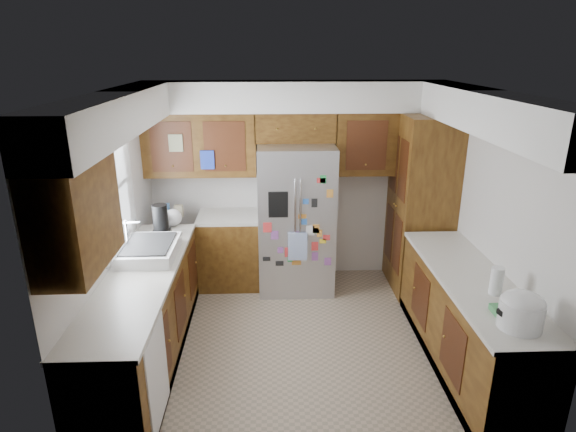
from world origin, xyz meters
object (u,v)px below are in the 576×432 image
object	(u,v)px
pantry	(421,205)
rice_cooker	(522,310)
paper_towel	(497,281)
fridge	(296,218)

from	to	relation	value
pantry	rice_cooker	world-z (taller)	pantry
rice_cooker	paper_towel	xyz separation A→B (m)	(0.05, 0.51, -0.03)
pantry	fridge	world-z (taller)	pantry
fridge	paper_towel	bearing A→B (deg)	-52.24
pantry	fridge	bearing A→B (deg)	177.94
pantry	paper_towel	size ratio (longest dim) A/B	9.05
rice_cooker	paper_towel	world-z (taller)	rice_cooker
pantry	fridge	size ratio (longest dim) A/B	1.19
fridge	rice_cooker	bearing A→B (deg)	-59.09
paper_towel	rice_cooker	bearing A→B (deg)	-95.53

